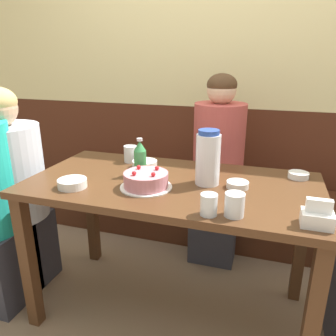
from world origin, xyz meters
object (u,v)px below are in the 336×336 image
glass_water_tall (234,205)px  glass_tumbler_short (131,154)px  soju_bottle (140,158)px  napkin_holder (317,216)px  bowl_side_dish (145,164)px  glass_shot_small (209,205)px  bowl_soup_white (238,185)px  water_pitcher (208,158)px  bowl_rice_small (72,183)px  bench_seat (203,211)px  person_dark_striped (217,176)px  birthday_cake (146,180)px  bowl_sauce_shallow (298,175)px  person_grey_tee (11,191)px

glass_water_tall → glass_tumbler_short: (-0.65, 0.51, 0.00)m
soju_bottle → napkin_holder: soju_bottle is taller
bowl_side_dish → glass_shot_small: bearing=-45.7°
bowl_side_dish → glass_tumbler_short: (-0.11, 0.07, 0.03)m
soju_bottle → glass_tumbler_short: (-0.14, 0.19, -0.04)m
soju_bottle → napkin_holder: 0.86m
bowl_soup_white → glass_shot_small: size_ratio=1.20×
water_pitcher → bowl_rice_small: bearing=-157.9°
glass_water_tall → bench_seat: bearing=106.6°
bowl_side_dish → person_dark_striped: (0.33, 0.46, -0.19)m
water_pitcher → glass_shot_small: water_pitcher is taller
soju_bottle → person_dark_striped: 0.71m
glass_tumbler_short → person_dark_striped: person_dark_striped is taller
birthday_cake → glass_tumbler_short: same height
soju_bottle → bowl_sauce_shallow: bearing=14.8°
soju_bottle → bowl_soup_white: soju_bottle is taller
soju_bottle → bowl_rice_small: (-0.24, -0.25, -0.07)m
birthday_cake → glass_tumbler_short: bearing=123.7°
bench_seat → glass_shot_small: bearing=-78.2°
person_grey_tee → bench_seat: bearing=41.9°
napkin_holder → glass_water_tall: napkin_holder is taller
bench_seat → water_pitcher: 1.06m
bowl_soup_white → bowl_side_dish: size_ratio=0.75×
water_pitcher → napkin_holder: water_pitcher is taller
birthday_cake → bowl_side_dish: size_ratio=1.77×
bowl_sauce_shallow → bowl_rice_small: bearing=-155.9°
bench_seat → bowl_sauce_shallow: bearing=-45.1°
glass_shot_small → glass_water_tall: bearing=12.7°
birthday_cake → bowl_sauce_shallow: bearing=27.2°
napkin_holder → bowl_sauce_shallow: napkin_holder is taller
soju_bottle → napkin_holder: bearing=-20.7°
bench_seat → soju_bottle: size_ratio=13.16×
bench_seat → glass_tumbler_short: glass_tumbler_short is taller
person_dark_striped → person_grey_tee: bearing=-59.1°
water_pitcher → glass_water_tall: water_pitcher is taller
bowl_rice_small → birthday_cake: bearing=17.2°
glass_shot_small → birthday_cake: bearing=150.7°
bowl_rice_small → glass_water_tall: glass_water_tall is taller
bowl_soup_white → water_pitcher: bearing=175.9°
bowl_side_dish → glass_shot_small: 0.63m
bowl_soup_white → bowl_side_dish: bearing=164.7°
bowl_sauce_shallow → person_grey_tee: (-1.55, -0.28, -0.17)m
glass_water_tall → glass_tumbler_short: glass_tumbler_short is taller
bowl_side_dish → bowl_soup_white: bearing=-15.3°
person_dark_striped → glass_water_tall: bearing=12.9°
water_pitcher → person_grey_tee: person_grey_tee is taller
bench_seat → glass_water_tall: size_ratio=27.77×
water_pitcher → napkin_holder: size_ratio=2.38×
bowl_soup_white → glass_water_tall: size_ratio=1.11×
bowl_rice_small → water_pitcher: bearing=22.1°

